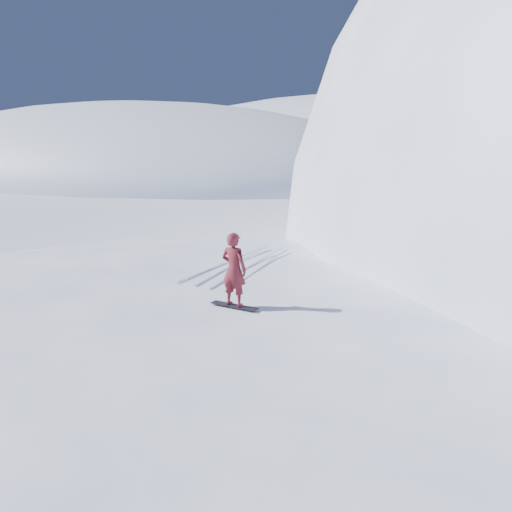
{
  "coord_description": "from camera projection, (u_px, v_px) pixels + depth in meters",
  "views": [
    {
      "loc": [
        8.42,
        -9.42,
        6.41
      ],
      "look_at": [
        1.45,
        1.29,
        3.5
      ],
      "focal_mm": 35.0,
      "sensor_mm": 36.0,
      "label": 1
    }
  ],
  "objects": [
    {
      "name": "snowboard",
      "position": [
        234.0,
        306.0,
        12.52
      ],
      "size": [
        1.3,
        0.32,
        0.02
      ],
      "primitive_type": "cube",
      "rotation": [
        0.0,
        0.0,
        0.06
      ],
      "color": "black",
      "rests_on": "near_ridge"
    },
    {
      "name": "snowboarder",
      "position": [
        234.0,
        269.0,
        12.32
      ],
      "size": [
        0.7,
        0.48,
        1.86
      ],
      "primitive_type": "imported",
      "rotation": [
        0.0,
        0.0,
        3.2
      ],
      "color": "maroon",
      "rests_on": "snowboard"
    },
    {
      "name": "ground",
      "position": [
        186.0,
        383.0,
        13.6
      ],
      "size": [
        400.0,
        400.0,
        0.0
      ],
      "primitive_type": "plane",
      "color": "white",
      "rests_on": "ground"
    },
    {
      "name": "far_ridge_c",
      "position": [
        354.0,
        169.0,
        124.75
      ],
      "size": [
        140.0,
        90.0,
        36.0
      ],
      "primitive_type": "ellipsoid",
      "color": "white",
      "rests_on": "ground"
    },
    {
      "name": "wind_bumps",
      "position": [
        217.0,
        352.0,
        15.62
      ],
      "size": [
        16.0,
        14.4,
        1.0
      ],
      "color": "white",
      "rests_on": "ground"
    },
    {
      "name": "board_tracks",
      "position": [
        244.0,
        263.0,
        16.85
      ],
      "size": [
        2.4,
        5.98,
        0.04
      ],
      "color": "silver",
      "rests_on": "ground"
    },
    {
      "name": "near_ridge",
      "position": [
        274.0,
        354.0,
        15.51
      ],
      "size": [
        36.0,
        28.0,
        4.8
      ],
      "primitive_type": "ellipsoid",
      "color": "white",
      "rests_on": "ground"
    },
    {
      "name": "far_ridge_a",
      "position": [
        117.0,
        175.0,
        99.87
      ],
      "size": [
        120.0,
        70.0,
        28.0
      ],
      "primitive_type": "ellipsoid",
      "color": "white",
      "rests_on": "ground"
    }
  ]
}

